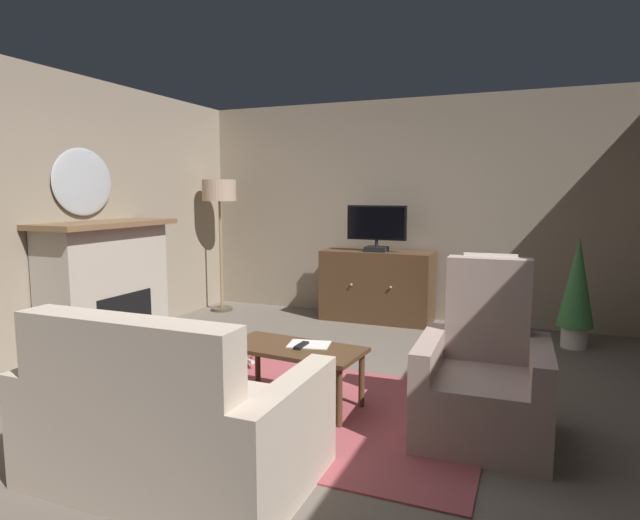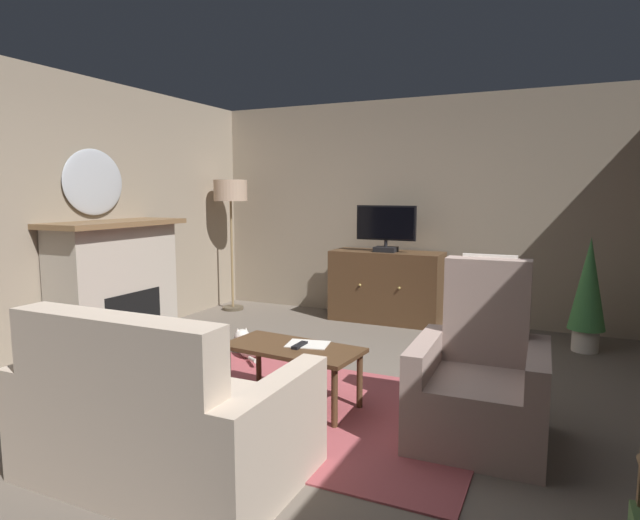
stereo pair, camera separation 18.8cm
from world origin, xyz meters
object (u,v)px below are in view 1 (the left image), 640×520
at_px(fireplace, 108,289).
at_px(tv_remote, 301,346).
at_px(wall_mirror_oval, 83,182).
at_px(tv_cabinet, 377,288).
at_px(floor_lamp, 219,199).
at_px(cat, 242,346).
at_px(folded_newspaper, 309,344).
at_px(potted_plant_small_fern_corner, 577,288).
at_px(sofa_floral, 171,425).
at_px(television, 377,227).
at_px(coffee_table, 294,354).
at_px(armchair_facing_sofa, 483,382).

height_order(fireplace, tv_remote, fireplace).
relative_size(wall_mirror_oval, tv_cabinet, 0.56).
bearing_deg(tv_cabinet, floor_lamp, -173.03).
bearing_deg(wall_mirror_oval, cat, 10.78).
relative_size(folded_newspaper, potted_plant_small_fern_corner, 0.26).
bearing_deg(sofa_floral, fireplace, 140.09).
bearing_deg(folded_newspaper, television, 84.25).
distance_m(tv_cabinet, television, 0.75).
bearing_deg(floor_lamp, television, 5.51).
distance_m(tv_remote, cat, 1.37).
distance_m(television, coffee_table, 2.83).
distance_m(fireplace, potted_plant_small_fern_corner, 4.66).
relative_size(fireplace, tv_cabinet, 1.12).
distance_m(armchair_facing_sofa, potted_plant_small_fern_corner, 2.47).
bearing_deg(tv_remote, floor_lamp, -136.91).
relative_size(cat, floor_lamp, 0.32).
bearing_deg(potted_plant_small_fern_corner, tv_cabinet, 170.35).
bearing_deg(sofa_floral, potted_plant_small_fern_corner, 58.71).
bearing_deg(sofa_floral, television, 89.86).
bearing_deg(folded_newspaper, tv_cabinet, 84.14).
bearing_deg(sofa_floral, tv_remote, 78.83).
distance_m(tv_remote, floor_lamp, 3.54).
height_order(wall_mirror_oval, armchair_facing_sofa, wall_mirror_oval).
relative_size(television, floor_lamp, 0.42).
height_order(tv_remote, armchair_facing_sofa, armchair_facing_sofa).
bearing_deg(wall_mirror_oval, television, 42.26).
bearing_deg(tv_cabinet, tv_remote, -85.32).
bearing_deg(fireplace, coffee_table, -14.18).
height_order(tv_remote, folded_newspaper, tv_remote).
bearing_deg(potted_plant_small_fern_corner, sofa_floral, -121.29).
relative_size(coffee_table, folded_newspaper, 3.48).
xyz_separation_m(potted_plant_small_fern_corner, floor_lamp, (-4.23, 0.12, 0.86)).
relative_size(wall_mirror_oval, folded_newspaper, 2.48).
height_order(wall_mirror_oval, television, wall_mirror_oval).
relative_size(wall_mirror_oval, tv_remote, 4.38).
xyz_separation_m(fireplace, tv_cabinet, (2.11, 2.20, -0.21)).
bearing_deg(tv_remote, cat, -129.92).
bearing_deg(floor_lamp, wall_mirror_oval, -98.77).
xyz_separation_m(tv_remote, folded_newspaper, (0.03, 0.08, -0.01)).
bearing_deg(television, potted_plant_small_fern_corner, -8.29).
distance_m(coffee_table, cat, 1.33).
relative_size(wall_mirror_oval, coffee_table, 0.71).
distance_m(tv_remote, potted_plant_small_fern_corner, 3.09).
bearing_deg(coffee_table, tv_remote, 13.18).
bearing_deg(fireplace, floor_lamp, 88.41).
bearing_deg(armchair_facing_sofa, potted_plant_small_fern_corner, 74.05).
relative_size(coffee_table, sofa_floral, 0.69).
height_order(sofa_floral, floor_lamp, floor_lamp).
distance_m(cat, floor_lamp, 2.49).
bearing_deg(armchair_facing_sofa, cat, 159.74).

